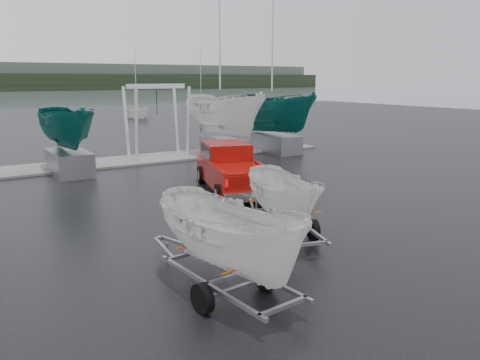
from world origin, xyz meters
TOP-DOWN VIEW (x-y plane):
  - ground_plane at (0.00, 0.00)m, footprint 120.00×120.00m
  - dock at (0.00, 13.00)m, footprint 30.00×3.00m
  - pickup_truck at (4.37, 4.46)m, footprint 3.43×5.85m
  - trailer_hitched at (2.52, -1.52)m, footprint 2.19×3.79m
  - trailer_parked at (-0.53, -3.71)m, footprint 1.83×3.70m
  - boat_hoist at (4.83, 13.00)m, footprint 3.30×2.18m
  - keelboat_1 at (-0.38, 11.20)m, footprint 2.08×3.20m
  - keelboat_2 at (7.97, 11.00)m, footprint 2.60×3.20m
  - keelboat_3 at (11.72, 11.30)m, footprint 2.51×3.20m
  - moored_boat_2 at (13.62, 40.55)m, footprint 2.14×2.19m
  - moored_boat_3 at (24.60, 45.81)m, footprint 2.63×2.67m

SIDE VIEW (x-z plane):
  - ground_plane at x=0.00m, z-range 0.00..0.00m
  - moored_boat_3 at x=24.60m, z-range -5.47..5.48m
  - moored_boat_2 at x=13.62m, z-range -5.36..5.38m
  - dock at x=0.00m, z-range -0.01..0.11m
  - pickup_truck at x=4.37m, z-range 0.04..1.88m
  - trailer_hitched at x=2.52m, z-range 0.20..4.56m
  - trailer_parked at x=-0.53m, z-range 0.21..5.01m
  - boat_hoist at x=4.83m, z-range 0.61..4.73m
  - keelboat_1 at x=-0.38m, z-range -0.07..6.55m
  - keelboat_3 at x=11.72m, z-range -1.35..9.33m
  - keelboat_2 at x=7.97m, z-range -1.25..9.53m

